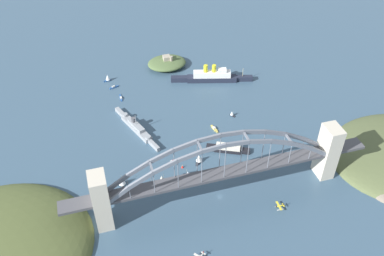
{
  "coord_description": "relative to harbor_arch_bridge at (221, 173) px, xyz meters",
  "views": [
    {
      "loc": [
        -84.96,
        -208.29,
        259.8
      ],
      "look_at": [
        0.0,
        79.15,
        8.0
      ],
      "focal_mm": 39.5,
      "sensor_mm": 36.0,
      "label": 1
    }
  ],
  "objects": [
    {
      "name": "ground_plane",
      "position": [
        -0.0,
        -0.0,
        -27.28
      ],
      "size": [
        1400.0,
        1400.0,
        0.0
      ],
      "primitive_type": "plane",
      "color": "#385166"
    },
    {
      "name": "harbor_arch_bridge",
      "position": [
        0.0,
        0.0,
        0.0
      ],
      "size": [
        243.1,
        17.07,
        62.23
      ],
      "color": "beige",
      "rests_on": "ground"
    },
    {
      "name": "ocean_liner",
      "position": [
        46.34,
        160.17,
        -21.7
      ],
      "size": [
        88.2,
        29.67,
        19.92
      ],
      "color": "#1E2333",
      "rests_on": "ground"
    },
    {
      "name": "naval_cruiser",
      "position": [
        -48.91,
        101.18,
        -24.21
      ],
      "size": [
        30.19,
        72.07,
        17.25
      ],
      "color": "gray",
      "rests_on": "ground"
    },
    {
      "name": "harbor_ferry_steamer",
      "position": [
        24.56,
        49.21,
        -24.66
      ],
      "size": [
        38.31,
        22.84,
        8.41
      ],
      "color": "black",
      "rests_on": "ground"
    },
    {
      "name": "fort_island_mid_harbor",
      "position": [
        6.33,
        202.81,
        -22.41
      ],
      "size": [
        44.24,
        35.65,
        14.59
      ],
      "color": "#4C6038",
      "rests_on": "ground"
    },
    {
      "name": "seaplane_taxiing_near_bridge",
      "position": [
        40.4,
        -24.46,
        -25.36
      ],
      "size": [
        6.92,
        9.21,
        4.83
      ],
      "color": "#B7B7B2",
      "rests_on": "ground"
    },
    {
      "name": "small_boat_0",
      "position": [
        -54.88,
        155.68,
        -26.65
      ],
      "size": [
        2.25,
        12.36,
        1.76
      ],
      "color": "#234C8C",
      "rests_on": "ground"
    },
    {
      "name": "small_boat_1",
      "position": [
        -28.43,
        47.08,
        -26.34
      ],
      "size": [
        7.29,
        7.16,
        2.6
      ],
      "color": "#B2231E",
      "rests_on": "ground"
    },
    {
      "name": "small_boat_2",
      "position": [
        -63.21,
        192.59,
        -22.99
      ],
      "size": [
        8.5,
        5.76,
        9.15
      ],
      "color": "#234C8C",
      "rests_on": "ground"
    },
    {
      "name": "small_boat_3",
      "position": [
        -19.42,
        25.95,
        -22.68
      ],
      "size": [
        6.95,
        9.78,
        10.02
      ],
      "color": "black",
      "rests_on": "ground"
    },
    {
      "name": "small_boat_4",
      "position": [
        46.01,
        95.16,
        -24.37
      ],
      "size": [
        4.63,
        5.87,
        6.12
      ],
      "color": "black",
      "rests_on": "ground"
    },
    {
      "name": "small_boat_5",
      "position": [
        -58.95,
        177.02,
        -26.38
      ],
      "size": [
        10.55,
        4.3,
        2.5
      ],
      "color": "#234C8C",
      "rests_on": "ground"
    },
    {
      "name": "small_boat_6",
      "position": [
        -73.06,
        34.87,
        -22.85
      ],
      "size": [
        6.69,
        10.63,
        9.46
      ],
      "color": "black",
      "rests_on": "ground"
    },
    {
      "name": "small_boat_7",
      "position": [
        -4.5,
        42.67,
        -23.21
      ],
      "size": [
        8.15,
        8.96,
        8.82
      ],
      "color": "black",
      "rests_on": "ground"
    },
    {
      "name": "small_boat_8",
      "position": [
        -41.11,
        27.55,
        -22.85
      ],
      "size": [
        9.1,
        5.03,
        9.69
      ],
      "color": "silver",
      "rests_on": "ground"
    },
    {
      "name": "small_boat_9",
      "position": [
        22.7,
        80.56,
        -26.55
      ],
      "size": [
        4.06,
        12.24,
        1.98
      ],
      "color": "gold",
      "rests_on": "ground"
    },
    {
      "name": "channel_marker_buoy",
      "position": [
        -20.19,
        39.81,
        -26.16
      ],
      "size": [
        2.2,
        2.2,
        2.75
      ],
      "color": "red",
      "rests_on": "ground"
    }
  ]
}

